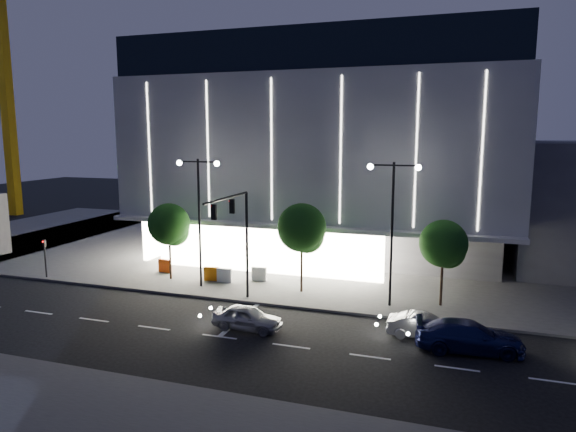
% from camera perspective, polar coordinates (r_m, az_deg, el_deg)
% --- Properties ---
extents(ground, '(160.00, 160.00, 0.00)m').
position_cam_1_polar(ground, '(30.29, -9.85, -11.60)').
color(ground, black).
rests_on(ground, ground).
extents(sidewalk_museum, '(70.00, 40.00, 0.15)m').
position_cam_1_polar(sidewalk_museum, '(50.78, 8.11, -3.01)').
color(sidewalk_museum, '#474747').
rests_on(sidewalk_museum, ground).
extents(museum, '(30.00, 25.80, 18.00)m').
position_cam_1_polar(museum, '(48.42, 5.62, 7.43)').
color(museum, '#4C4C51').
rests_on(museum, ground).
extents(traffic_mast, '(0.33, 5.89, 7.07)m').
position_cam_1_polar(traffic_mast, '(31.42, -5.64, -1.23)').
color(traffic_mast, black).
rests_on(traffic_mast, ground).
extents(street_lamp_west, '(3.16, 0.36, 9.00)m').
position_cam_1_polar(street_lamp_west, '(35.38, -9.87, 1.36)').
color(street_lamp_west, black).
rests_on(street_lamp_west, ground).
extents(street_lamp_east, '(3.16, 0.36, 9.00)m').
position_cam_1_polar(street_lamp_east, '(31.48, 11.53, 0.36)').
color(street_lamp_east, black).
rests_on(street_lamp_east, ground).
extents(ped_signal_far, '(0.22, 0.24, 3.00)m').
position_cam_1_polar(ped_signal_far, '(41.90, -25.40, -3.85)').
color(ped_signal_far, black).
rests_on(ped_signal_far, ground).
extents(tower_crane, '(32.00, 2.00, 28.50)m').
position_cam_1_polar(tower_crane, '(76.57, -28.52, 15.43)').
color(tower_crane, gold).
rests_on(tower_crane, ground).
extents(tree_left, '(3.02, 3.02, 5.72)m').
position_cam_1_polar(tree_left, '(38.01, -13.03, -1.15)').
color(tree_left, black).
rests_on(tree_left, ground).
extents(tree_mid, '(3.25, 3.25, 6.15)m').
position_cam_1_polar(tree_mid, '(33.92, 1.58, -1.62)').
color(tree_mid, black).
rests_on(tree_mid, ground).
extents(tree_right, '(2.91, 2.91, 5.51)m').
position_cam_1_polar(tree_right, '(32.66, 16.91, -3.23)').
color(tree_right, black).
rests_on(tree_right, ground).
extents(car_lead, '(3.95, 1.72, 1.33)m').
position_cam_1_polar(car_lead, '(28.79, -4.56, -11.20)').
color(car_lead, '#999CA1').
rests_on(car_lead, ground).
extents(car_second, '(3.89, 1.45, 1.27)m').
position_cam_1_polar(car_second, '(28.49, 14.94, -11.77)').
color(car_second, '#AAACB2').
rests_on(car_second, ground).
extents(car_third, '(5.41, 2.70, 1.51)m').
position_cam_1_polar(car_third, '(27.50, 19.49, -12.50)').
color(car_third, '#14184B').
rests_on(car_third, ground).
extents(barrier_a, '(1.12, 0.40, 1.00)m').
position_cam_1_polar(barrier_a, '(40.59, -13.51, -5.41)').
color(barrier_a, '#FD4B0E').
rests_on(barrier_a, sidewalk_museum).
extents(barrier_b, '(1.11, 0.30, 1.00)m').
position_cam_1_polar(barrier_b, '(37.17, -7.07, -6.56)').
color(barrier_b, silver).
rests_on(barrier_b, sidewalk_museum).
extents(barrier_c, '(1.13, 0.45, 1.00)m').
position_cam_1_polar(barrier_c, '(37.70, -8.50, -6.37)').
color(barrier_c, orange).
rests_on(barrier_c, sidewalk_museum).
extents(barrier_d, '(1.11, 0.32, 1.00)m').
position_cam_1_polar(barrier_d, '(37.29, -3.22, -6.45)').
color(barrier_d, silver).
rests_on(barrier_d, sidewalk_museum).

